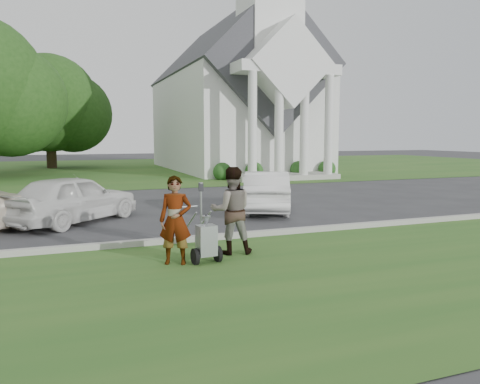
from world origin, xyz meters
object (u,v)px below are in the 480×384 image
car_d (267,191)px  tree_back (49,108)px  person_left (175,221)px  church (235,90)px  car_b (73,199)px  parking_meter_near (201,205)px  striping_cart (206,241)px  person_right (231,211)px

car_d → tree_back: bearing=-50.7°
tree_back → person_left: 31.58m
church → tree_back: 14.77m
tree_back → car_b: 26.11m
parking_meter_near → car_d: parking_meter_near is taller
tree_back → person_left: size_ratio=5.55×
tree_back → person_left: (2.86, -31.22, -3.86)m
church → striping_cart: size_ratio=21.06×
person_left → church: bearing=89.7°
striping_cart → person_left: size_ratio=0.66×
tree_back → car_d: 27.04m
person_right → car_d: person_right is taller
tree_back → person_left: bearing=-84.8°
striping_cart → person_right: bearing=30.8°
striping_cart → parking_meter_near: parking_meter_near is taller
striping_cart → car_b: (-2.36, 5.57, 0.27)m
person_left → car_d: 7.01m
tree_back → striping_cart: (3.44, -31.35, -4.28)m
church → tree_back: (-13.01, 6.87, -1.21)m
person_left → striping_cart: bearing=9.1°
person_right → car_b: 5.91m
tree_back → person_right: bearing=-82.3°
striping_cart → car_d: size_ratio=0.28×
person_right → car_d: size_ratio=0.45×
tree_back → person_right: 31.33m
church → car_d: 20.43m
tree_back → parking_meter_near: tree_back is taller
striping_cart → parking_meter_near: (0.38, 1.68, 0.47)m
car_d → parking_meter_near: bearing=72.7°
parking_meter_near → person_left: bearing=-121.9°
person_left → parking_meter_near: (0.96, 1.54, 0.04)m
tree_back → parking_meter_near: bearing=-82.7°
tree_back → car_d: tree_back is taller
striping_cart → parking_meter_near: size_ratio=0.79×
car_b → tree_back: bearing=-40.3°
car_b → striping_cart: bearing=160.2°
church → striping_cart: church is taller
church → parking_meter_near: 25.09m
church → person_right: (-8.85, -23.94, -5.01)m
person_left → car_b: (-1.78, 5.44, -0.16)m
tree_back → car_b: bearing=-87.6°
parking_meter_near → striping_cart: bearing=-102.8°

